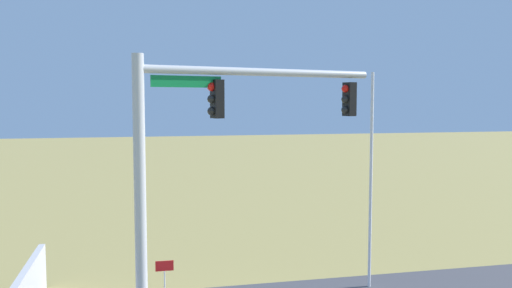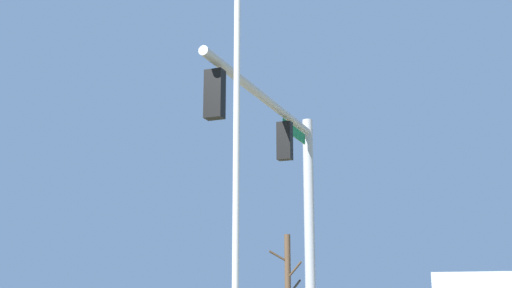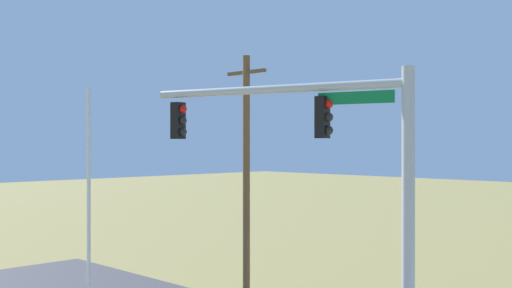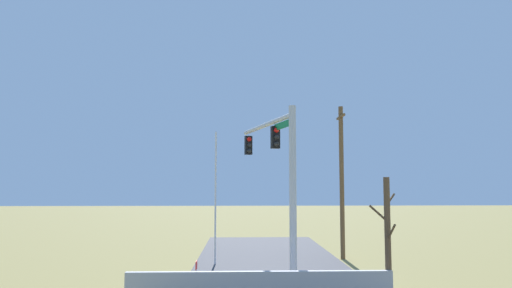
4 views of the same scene
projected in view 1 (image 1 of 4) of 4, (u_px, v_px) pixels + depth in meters
signal_mast at (206, 147)px, 13.22m from camera, size 6.58×1.98×7.28m
flagpole at (371, 181)px, 17.43m from camera, size 0.10×0.10×7.10m
open_sign at (165, 271)px, 16.55m from camera, size 0.56×0.04×1.22m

